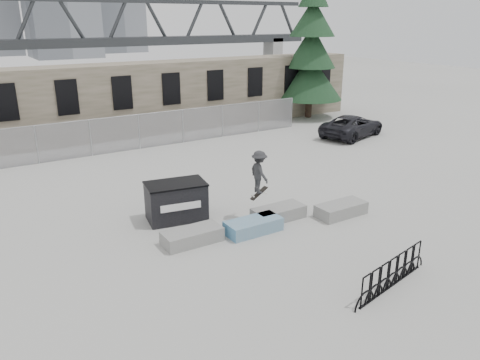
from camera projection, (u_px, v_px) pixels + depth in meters
name	position (u px, v px, depth m)	size (l,w,h in m)	color
ground	(263.00, 225.00, 17.00)	(120.00, 120.00, 0.00)	#A8A7A3
stone_wall	(116.00, 101.00, 29.28)	(36.00, 2.58, 4.50)	#685F4D
chainlink_fence	(139.00, 131.00, 26.68)	(22.06, 0.06, 2.02)	gray
planter_far_left	(192.00, 236.00, 15.61)	(2.00, 0.90, 0.47)	gray
planter_center_left	(253.00, 225.00, 16.39)	(2.00, 0.90, 0.47)	teal
planter_center_right	(279.00, 212.00, 17.48)	(2.00, 0.90, 0.47)	gray
planter_offset	(341.00, 209.00, 17.81)	(2.00, 0.90, 0.47)	gray
dumpster	(176.00, 201.00, 17.31)	(2.37, 1.67, 1.43)	black
bike_rack	(392.00, 273.00, 12.98)	(3.53, 0.75, 0.90)	black
spruce_tree	(311.00, 52.00, 34.17)	(4.85, 4.85, 11.50)	#38281E
truss_bridge	(97.00, 41.00, 64.75)	(70.00, 3.00, 9.80)	#2D3033
suv	(352.00, 126.00, 29.62)	(2.28, 4.94, 1.37)	black
skateboarder	(259.00, 172.00, 16.92)	(0.76, 1.07, 1.80)	#2A2A2D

